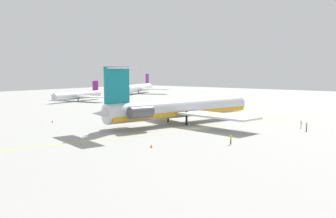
{
  "coord_description": "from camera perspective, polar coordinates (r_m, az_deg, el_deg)",
  "views": [
    {
      "loc": [
        -65.0,
        -43.5,
        12.39
      ],
      "look_at": [
        4.29,
        10.75,
        3.08
      ],
      "focal_mm": 39.4,
      "sensor_mm": 36.0,
      "label": 1
    }
  ],
  "objects": [
    {
      "name": "safety_cone_wingtip",
      "position": [
        59.48,
        -2.6,
        -5.72
      ],
      "size": [
        0.4,
        0.4,
        0.55
      ],
      "primitive_type": "cone",
      "color": "#EA590F",
      "rests_on": "ground"
    },
    {
      "name": "ground_crew_near_tail",
      "position": [
        80.5,
        20.65,
        -2.43
      ],
      "size": [
        0.4,
        0.27,
        1.7
      ],
      "rotation": [
        0.0,
        0.0,
        4.3
      ],
      "color": "black",
      "rests_on": "ground"
    },
    {
      "name": "ground_crew_near_nose",
      "position": [
        114.8,
        0.37,
        0.38
      ],
      "size": [
        0.27,
        0.42,
        1.68
      ],
      "rotation": [
        0.0,
        0.0,
        3.35
      ],
      "color": "black",
      "rests_on": "ground"
    },
    {
      "name": "ground_crew_portside",
      "position": [
        62.73,
        9.7,
        -4.46
      ],
      "size": [
        0.4,
        0.26,
        1.66
      ],
      "rotation": [
        0.0,
        0.0,
        1.22
      ],
      "color": "black",
      "rests_on": "ground"
    },
    {
      "name": "airliner_mid_right",
      "position": [
        151.47,
        -13.95,
        2.05
      ],
      "size": [
        26.41,
        26.22,
        7.89
      ],
      "rotation": [
        0.0,
        0.0,
        3.29
      ],
      "color": "silver",
      "rests_on": "ground"
    },
    {
      "name": "airliner_far_right",
      "position": [
        195.09,
        -4.67,
        3.27
      ],
      "size": [
        33.32,
        33.52,
        10.33
      ],
      "rotation": [
        0.0,
        0.0,
        3.52
      ],
      "color": "silver",
      "rests_on": "ground"
    },
    {
      "name": "ground_crew_starboard",
      "position": [
        84.15,
        19.9,
        -2.07
      ],
      "size": [
        0.4,
        0.26,
        1.65
      ],
      "rotation": [
        0.0,
        0.0,
        5.06
      ],
      "color": "black",
      "rests_on": "ground"
    },
    {
      "name": "ground",
      "position": [
        79.19,
        4.22,
        -2.98
      ],
      "size": [
        327.69,
        327.69,
        0.0
      ],
      "primitive_type": "plane",
      "color": "#9E9E99"
    },
    {
      "name": "safety_cone_nose",
      "position": [
        91.69,
        -17.45,
        -1.83
      ],
      "size": [
        0.4,
        0.4,
        0.55
      ],
      "primitive_type": "cone",
      "color": "#EA590F",
      "rests_on": "ground"
    },
    {
      "name": "taxiway_centreline",
      "position": [
        81.69,
        7.09,
        -2.73
      ],
      "size": [
        96.94,
        30.54,
        0.01
      ],
      "primitive_type": "cube",
      "rotation": [
        0.0,
        0.0,
        -0.3
      ],
      "color": "gold",
      "rests_on": "ground"
    },
    {
      "name": "main_jetliner",
      "position": [
        85.25,
        1.44,
        0.1
      ],
      "size": [
        44.44,
        39.73,
        13.11
      ],
      "rotation": [
        0.0,
        0.0,
        -0.25
      ],
      "color": "silver",
      "rests_on": "ground"
    }
  ]
}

